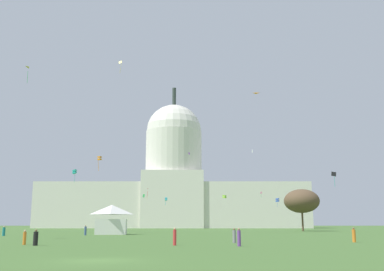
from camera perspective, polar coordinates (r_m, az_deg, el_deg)
name	(u,v)px	position (r m, az deg, el deg)	size (l,w,h in m)	color
ground_plane	(97,261)	(27.12, -12.03, -15.39)	(800.00, 800.00, 0.00)	#42662D
capitol_building	(172,187)	(208.36, -2.58, -6.54)	(121.48, 28.27, 66.45)	silver
event_tent	(110,220)	(89.20, -10.44, -10.54)	(6.49, 5.68, 5.64)	white
tree_east_far	(300,201)	(129.39, 13.64, -8.14)	(13.61, 13.69, 11.52)	brown
person_red_deep_crowd	(173,237)	(44.68, -2.41, -12.82)	(0.37, 0.37, 1.72)	red
person_black_edge_west	(34,238)	(46.77, -19.54, -12.27)	(0.56, 0.56, 1.54)	black
person_grey_mid_left	(233,236)	(50.23, 5.23, -12.69)	(0.50, 0.50, 1.58)	gray
person_teal_near_tree_east	(2,231)	(84.36, -23.09, -11.21)	(0.65, 0.65, 1.67)	#1E757A
person_orange_back_left	(23,238)	(48.84, -20.79, -12.13)	(0.44, 0.44, 1.46)	orange
person_denim_front_right	(84,231)	(84.53, -13.65, -11.73)	(0.45, 0.45, 1.78)	#3D5684
person_purple_edge_east	(238,238)	(43.10, 5.84, -12.87)	(0.45, 0.45, 1.67)	#703D93
person_orange_mid_right	(352,235)	(55.00, 19.79, -11.92)	(0.50, 0.50, 1.66)	orange
kite_orange_low	(98,158)	(102.26, -11.92, -2.88)	(0.94, 0.94, 3.23)	orange
kite_cyan_low	(165,199)	(131.82, -3.52, -8.11)	(0.75, 0.79, 2.24)	#33BCDB
kite_red_low	(147,190)	(150.27, -5.77, -6.97)	(1.00, 1.33, 3.22)	red
kite_gold_high	(27,69)	(106.79, -20.29, 7.95)	(0.63, 1.43, 3.69)	gold
kite_white_mid	(251,151)	(173.57, 7.52, -2.00)	(0.10, 1.28, 1.45)	white
kite_lime_low	(223,197)	(128.53, 3.97, -7.79)	(1.20, 1.19, 0.94)	#8CD133
kite_blue_low	(276,200)	(177.79, 10.67, -8.11)	(1.57, 1.58, 3.20)	blue
kite_yellow_high	(119,64)	(146.64, -9.32, 9.06)	(1.01, 0.66, 4.21)	yellow
kite_violet_mid	(188,153)	(163.51, -0.55, -2.31)	(0.48, 0.96, 0.79)	purple
kite_black_low	(332,175)	(104.86, 17.48, -4.86)	(1.20, 0.38, 3.47)	black
kite_green_low	(142,196)	(173.76, -6.38, -7.66)	(0.80, 0.71, 1.38)	green
kite_turquoise_mid	(73,172)	(146.50, -14.96, -4.49)	(1.36, 1.28, 4.14)	teal
kite_pink_low_b	(260,193)	(158.40, 8.64, -7.24)	(0.73, 0.68, 2.09)	pink
kite_orange_mid	(254,95)	(103.75, 7.97, 5.10)	(1.36, 0.69, 0.19)	orange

